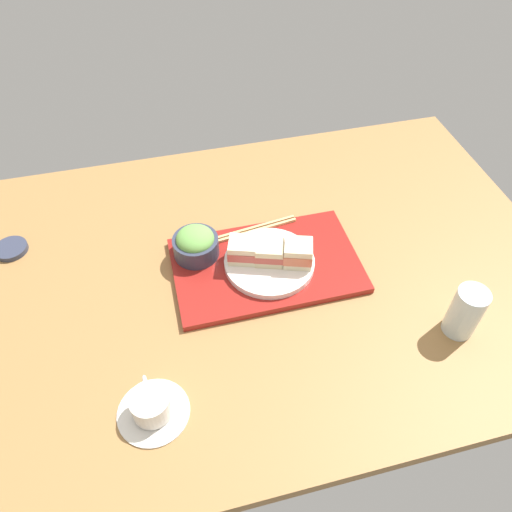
% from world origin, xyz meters
% --- Properties ---
extents(ground_plane, '(1.40, 1.00, 0.03)m').
position_xyz_m(ground_plane, '(0.00, 0.00, -0.01)').
color(ground_plane, olive).
extents(serving_tray, '(0.44, 0.27, 0.02)m').
position_xyz_m(serving_tray, '(0.01, 0.00, 0.01)').
color(serving_tray, maroon).
rests_on(serving_tray, ground_plane).
extents(sandwich_plate, '(0.21, 0.21, 0.02)m').
position_xyz_m(sandwich_plate, '(-0.00, 0.01, 0.02)').
color(sandwich_plate, white).
rests_on(sandwich_plate, serving_tray).
extents(sandwich_near, '(0.08, 0.08, 0.06)m').
position_xyz_m(sandwich_near, '(-0.06, 0.03, 0.06)').
color(sandwich_near, beige).
rests_on(sandwich_near, sandwich_plate).
extents(sandwich_middle, '(0.08, 0.08, 0.05)m').
position_xyz_m(sandwich_middle, '(-0.00, 0.01, 0.06)').
color(sandwich_middle, beige).
rests_on(sandwich_middle, sandwich_plate).
extents(sandwich_far, '(0.08, 0.08, 0.05)m').
position_xyz_m(sandwich_far, '(0.06, -0.02, 0.06)').
color(sandwich_far, beige).
rests_on(sandwich_far, sandwich_plate).
extents(salad_bowl, '(0.11, 0.11, 0.07)m').
position_xyz_m(salad_bowl, '(0.16, -0.07, 0.05)').
color(salad_bowl, '#33384C').
rests_on(salad_bowl, serving_tray).
extents(chopsticks_pair, '(0.23, 0.05, 0.01)m').
position_xyz_m(chopsticks_pair, '(0.01, -0.11, 0.02)').
color(chopsticks_pair, tan).
rests_on(chopsticks_pair, serving_tray).
extents(coffee_cup, '(0.14, 0.14, 0.06)m').
position_xyz_m(coffee_cup, '(0.31, 0.30, 0.02)').
color(coffee_cup, silver).
rests_on(coffee_cup, ground_plane).
extents(drinking_glass, '(0.07, 0.07, 0.12)m').
position_xyz_m(drinking_glass, '(-0.35, 0.27, 0.06)').
color(drinking_glass, silver).
rests_on(drinking_glass, ground_plane).
extents(small_sauce_dish, '(0.08, 0.08, 0.01)m').
position_xyz_m(small_sauce_dish, '(0.60, -0.21, 0.01)').
color(small_sauce_dish, '#33384C').
rests_on(small_sauce_dish, ground_plane).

